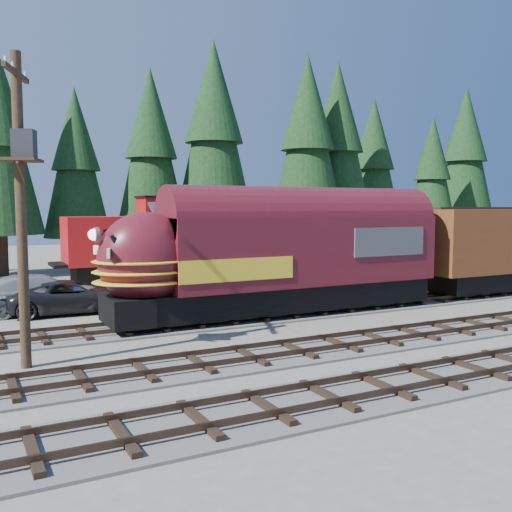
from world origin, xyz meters
name	(u,v)px	position (x,y,z in m)	size (l,w,h in m)	color
ground	(392,325)	(0.00, 0.00, 0.00)	(120.00, 120.00, 0.00)	#6B665B
track_siding	(481,294)	(10.00, 4.00, 0.06)	(68.00, 3.20, 0.33)	#4C4947
track_spur	(72,286)	(-10.00, 18.00, 0.06)	(32.00, 3.20, 0.33)	#4C4947
depot	(272,242)	(0.00, 10.50, 2.96)	(12.80, 7.00, 5.30)	gold
conifer_backdrop	(263,146)	(7.02, 24.64, 10.13)	(80.17, 22.76, 16.51)	black
locomotive	(271,260)	(-3.66, 4.00, 2.61)	(16.49, 3.28, 4.48)	black
caboose	(145,243)	(-5.31, 18.00, 2.61)	(10.13, 2.94, 5.27)	black
utility_pole	(21,191)	(-14.39, 0.39, 5.51)	(1.52, 2.25, 9.65)	black
pickup_truck_a	(70,297)	(-11.60, 9.23, 0.78)	(2.60, 5.64, 1.57)	black
pickup_truck_b	(41,293)	(-12.79, 10.02, 0.91)	(2.56, 6.29, 1.83)	#A6A9AE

